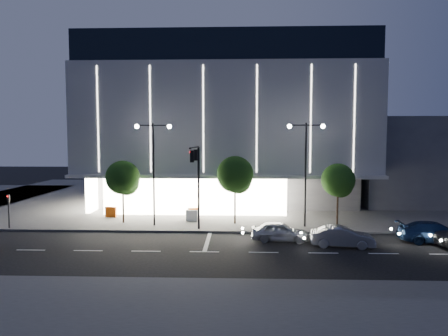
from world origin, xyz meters
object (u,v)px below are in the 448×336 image
at_px(tree_right, 338,182).
at_px(barrier_a, 111,212).
at_px(traffic_mast, 197,172).
at_px(car_second, 342,237).
at_px(car_lead, 280,232).
at_px(car_third, 435,232).
at_px(tree_mid, 235,177).
at_px(barrier_c, 194,213).
at_px(barrier_d, 192,216).
at_px(street_lamp_east, 306,159).
at_px(tree_left, 123,179).
at_px(street_lamp_west, 154,159).
at_px(ped_signal_far, 9,208).

relative_size(tree_right, barrier_a, 5.01).
distance_m(traffic_mast, car_second, 11.93).
bearing_deg(car_lead, car_third, -86.51).
distance_m(traffic_mast, tree_mid, 4.82).
distance_m(barrier_c, barrier_d, 1.13).
xyz_separation_m(tree_right, barrier_c, (-12.92, 2.01, -3.23)).
relative_size(tree_right, car_lead, 1.29).
xyz_separation_m(street_lamp_east, tree_left, (-15.97, 1.02, -1.92)).
height_order(traffic_mast, tree_right, traffic_mast).
height_order(car_second, barrier_d, car_second).
distance_m(car_third, barrier_c, 20.15).
xyz_separation_m(street_lamp_west, tree_left, (-2.97, 1.02, -1.92)).
distance_m(street_lamp_west, car_second, 16.63).
distance_m(street_lamp_east, car_second, 8.05).
bearing_deg(tree_mid, tree_left, -180.00).
bearing_deg(barrier_d, barrier_c, 96.71).
relative_size(tree_mid, barrier_c, 5.59).
relative_size(street_lamp_west, car_lead, 2.11).
relative_size(tree_left, barrier_a, 5.20).
height_order(tree_right, barrier_d, tree_right).
xyz_separation_m(traffic_mast, tree_right, (12.03, 3.68, -1.14)).
height_order(street_lamp_east, barrier_d, street_lamp_east).
height_order(ped_signal_far, car_lead, ped_signal_far).
bearing_deg(street_lamp_east, tree_left, 176.35).
xyz_separation_m(barrier_a, barrier_d, (7.98, -1.47, 0.00)).
bearing_deg(tree_left, tree_mid, 0.00).
relative_size(traffic_mast, barrier_d, 6.43).
bearing_deg(barrier_a, traffic_mast, -21.11).
xyz_separation_m(street_lamp_west, car_second, (14.64, -5.89, -5.23)).
bearing_deg(barrier_c, tree_left, -175.08).
xyz_separation_m(tree_mid, barrier_d, (-3.96, 0.89, -3.68)).
height_order(street_lamp_east, tree_mid, street_lamp_east).
xyz_separation_m(street_lamp_east, barrier_c, (-9.89, 3.03, -5.31)).
xyz_separation_m(car_second, car_third, (7.18, 1.43, 0.04)).
bearing_deg(tree_mid, car_third, -20.32).
relative_size(tree_left, car_third, 1.09).
xyz_separation_m(tree_left, car_lead, (13.38, -5.50, -3.31)).
bearing_deg(street_lamp_west, car_second, -21.91).
bearing_deg(tree_right, barrier_d, 176.08).
bearing_deg(barrier_a, ped_signal_far, -132.46).
bearing_deg(tree_left, tree_right, -0.00).
bearing_deg(traffic_mast, car_lead, -15.84).
bearing_deg(traffic_mast, ped_signal_far, 175.85).
distance_m(car_second, barrier_d, 13.96).
distance_m(tree_left, car_third, 25.60).
bearing_deg(street_lamp_west, traffic_mast, -33.65).
height_order(car_lead, barrier_d, car_lead).
xyz_separation_m(tree_left, car_third, (24.79, -5.48, -3.27)).
bearing_deg(barrier_c, barrier_d, -105.88).
height_order(ped_signal_far, barrier_a, ped_signal_far).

